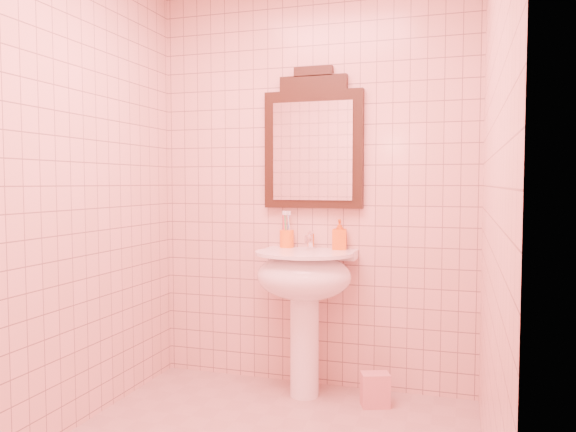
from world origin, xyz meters
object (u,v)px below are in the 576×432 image
(mirror, at_px, (313,143))
(toothbrush_cup, at_px, (287,238))
(soap_dispenser, at_px, (340,234))
(towel, at_px, (375,390))
(pedestal_sink, at_px, (304,286))

(mirror, bearing_deg, toothbrush_cup, -170.19)
(toothbrush_cup, bearing_deg, soap_dispenser, -1.90)
(toothbrush_cup, distance_m, towel, 1.03)
(pedestal_sink, distance_m, toothbrush_cup, 0.35)
(soap_dispenser, xyz_separation_m, towel, (0.25, -0.19, -0.86))
(toothbrush_cup, bearing_deg, towel, -18.85)
(mirror, distance_m, soap_dispenser, 0.58)
(mirror, distance_m, towel, 1.49)
(pedestal_sink, height_order, towel, pedestal_sink)
(towel, bearing_deg, soap_dispenser, 142.92)
(soap_dispenser, bearing_deg, toothbrush_cup, 169.61)
(pedestal_sink, xyz_separation_m, towel, (0.43, -0.03, -0.57))
(pedestal_sink, height_order, mirror, mirror)
(mirror, distance_m, toothbrush_cup, 0.61)
(toothbrush_cup, bearing_deg, mirror, 9.81)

